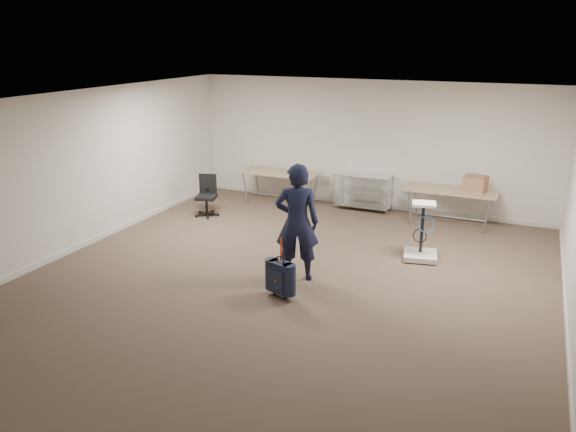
% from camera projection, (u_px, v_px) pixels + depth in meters
% --- Properties ---
extents(ground, '(9.00, 9.00, 0.00)m').
position_uv_depth(ground, '(285.00, 282.00, 8.80)').
color(ground, '#49362C').
rests_on(ground, ground).
extents(room_shell, '(8.00, 9.00, 9.00)m').
position_uv_depth(room_shell, '(317.00, 250.00, 9.99)').
color(room_shell, silver).
rests_on(room_shell, ground).
extents(folding_table_left, '(1.80, 0.75, 0.73)m').
position_uv_depth(folding_table_left, '(280.00, 174.00, 12.76)').
color(folding_table_left, '#8F7658').
rests_on(folding_table_left, ground).
extents(folding_table_right, '(1.80, 0.75, 0.73)m').
position_uv_depth(folding_table_right, '(451.00, 192.00, 11.30)').
color(folding_table_right, '#8F7658').
rests_on(folding_table_right, ground).
extents(wire_shelf, '(1.22, 0.47, 0.80)m').
position_uv_depth(wire_shelf, '(363.00, 190.00, 12.32)').
color(wire_shelf, silver).
rests_on(wire_shelf, ground).
extents(person, '(0.79, 0.65, 1.87)m').
position_uv_depth(person, '(297.00, 222.00, 8.66)').
color(person, black).
rests_on(person, ground).
extents(suitcase, '(0.38, 0.29, 0.94)m').
position_uv_depth(suitcase, '(280.00, 277.00, 8.19)').
color(suitcase, '#161D33').
rests_on(suitcase, ground).
extents(office_chair, '(0.53, 0.53, 0.87)m').
position_uv_depth(office_chair, '(207.00, 203.00, 11.98)').
color(office_chair, black).
rests_on(office_chair, ground).
extents(equipment_cart, '(0.65, 0.65, 1.02)m').
position_uv_depth(equipment_cart, '(421.00, 244.00, 9.62)').
color(equipment_cart, beige).
rests_on(equipment_cart, ground).
extents(cardboard_box, '(0.49, 0.41, 0.32)m').
position_uv_depth(cardboard_box, '(475.00, 183.00, 11.12)').
color(cardboard_box, olive).
rests_on(cardboard_box, folding_table_right).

